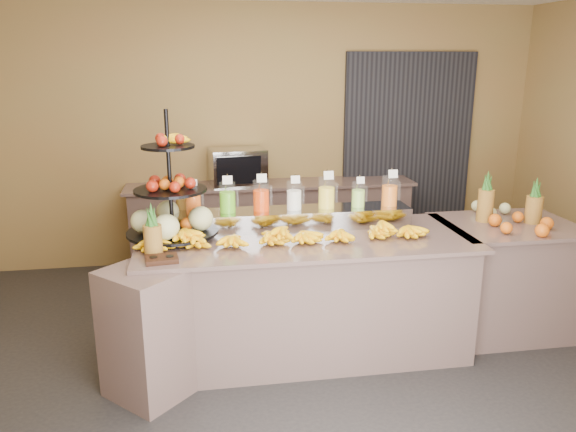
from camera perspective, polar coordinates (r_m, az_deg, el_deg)
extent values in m
plane|color=black|center=(4.32, 2.55, -15.27)|extent=(6.00, 6.00, 0.00)
cube|color=olive|center=(6.24, -2.03, 8.10)|extent=(6.00, 0.02, 2.80)
cube|color=black|center=(6.61, 12.02, 6.45)|extent=(1.50, 0.06, 2.20)
cube|color=gray|center=(4.38, 1.81, -8.22)|extent=(2.40, 0.90, 0.90)
cube|color=gray|center=(4.21, 1.87, -2.42)|extent=(2.50, 1.00, 0.03)
cube|color=gray|center=(3.96, -13.91, -11.38)|extent=(0.71, 0.71, 0.90)
cube|color=gray|center=(5.05, 20.99, -5.97)|extent=(1.00, 0.80, 0.90)
cube|color=gray|center=(4.90, 21.52, -0.90)|extent=(1.08, 0.88, 0.03)
cube|color=gray|center=(6.19, -1.64, -0.98)|extent=(3.00, 0.50, 0.90)
cube|color=gray|center=(6.07, -1.68, 3.23)|extent=(3.10, 0.55, 0.03)
cube|color=gray|center=(4.44, 0.62, -0.24)|extent=(1.85, 0.30, 0.15)
cylinder|color=silver|center=(4.33, -9.60, 1.65)|extent=(0.12, 0.12, 0.22)
cylinder|color=#EA5B13|center=(4.34, -9.58, 1.21)|extent=(0.11, 0.11, 0.15)
cylinder|color=gray|center=(4.33, -9.83, 2.31)|extent=(0.01, 0.01, 0.26)
cube|color=white|center=(4.25, -9.68, 3.29)|extent=(0.07, 0.02, 0.06)
cylinder|color=silver|center=(4.33, -6.17, 1.90)|extent=(0.13, 0.13, 0.23)
cylinder|color=#51AD15|center=(4.34, -6.15, 1.42)|extent=(0.12, 0.12, 0.16)
cylinder|color=gray|center=(4.33, -6.40, 2.60)|extent=(0.01, 0.01, 0.28)
cube|color=white|center=(4.24, -6.18, 3.65)|extent=(0.07, 0.02, 0.06)
cylinder|color=silver|center=(4.35, -2.75, 2.07)|extent=(0.13, 0.13, 0.24)
cylinder|color=#E73500|center=(4.36, -2.74, 1.59)|extent=(0.12, 0.12, 0.16)
cylinder|color=gray|center=(4.35, -2.99, 2.79)|extent=(0.01, 0.01, 0.28)
cube|color=white|center=(4.26, -2.68, 3.86)|extent=(0.08, 0.02, 0.06)
cylinder|color=silver|center=(4.39, 0.63, 2.09)|extent=(0.12, 0.12, 0.22)
cylinder|color=white|center=(4.40, 0.63, 1.64)|extent=(0.11, 0.11, 0.15)
cylinder|color=gray|center=(4.39, 0.41, 2.74)|extent=(0.01, 0.01, 0.26)
cube|color=white|center=(4.31, 0.76, 3.73)|extent=(0.07, 0.02, 0.06)
cylinder|color=silver|center=(4.44, 3.94, 2.35)|extent=(0.13, 0.13, 0.24)
cylinder|color=yellow|center=(4.45, 3.93, 1.87)|extent=(0.12, 0.12, 0.17)
cylinder|color=gray|center=(4.43, 3.71, 3.07)|extent=(0.01, 0.01, 0.29)
cube|color=white|center=(4.35, 4.16, 4.15)|extent=(0.08, 0.02, 0.07)
cylinder|color=silver|center=(4.51, 7.15, 2.19)|extent=(0.11, 0.11, 0.20)
cylinder|color=#9DD756|center=(4.52, 7.14, 1.80)|extent=(0.10, 0.10, 0.14)
cylinder|color=gray|center=(4.51, 6.97, 2.77)|extent=(0.01, 0.01, 0.23)
cube|color=white|center=(4.44, 7.39, 3.63)|extent=(0.06, 0.02, 0.05)
cylinder|color=silver|center=(4.58, 10.29, 2.53)|extent=(0.13, 0.13, 0.24)
cylinder|color=orange|center=(4.59, 10.26, 2.07)|extent=(0.12, 0.12, 0.16)
cylinder|color=gray|center=(4.58, 10.09, 3.21)|extent=(0.01, 0.01, 0.28)
cube|color=white|center=(4.50, 10.63, 4.23)|extent=(0.08, 0.02, 0.06)
ellipsoid|color=yellow|center=(4.07, -13.10, -2.45)|extent=(0.25, 0.19, 0.11)
ellipsoid|color=yellow|center=(4.06, -9.39, -2.29)|extent=(0.25, 0.19, 0.11)
ellipsoid|color=yellow|center=(4.07, -5.67, -2.13)|extent=(0.25, 0.19, 0.11)
ellipsoid|color=yellow|center=(4.09, -1.97, -1.95)|extent=(0.25, 0.19, 0.11)
ellipsoid|color=yellow|center=(4.13, 1.66, -1.78)|extent=(0.25, 0.19, 0.11)
ellipsoid|color=yellow|center=(4.19, 5.21, -1.59)|extent=(0.25, 0.19, 0.11)
ellipsoid|color=yellow|center=(4.26, 8.66, -1.41)|extent=(0.25, 0.19, 0.11)
ellipsoid|color=yellow|center=(4.35, 11.98, -1.23)|extent=(0.25, 0.19, 0.11)
ellipsoid|color=yellow|center=(4.04, -10.55, -1.34)|extent=(0.21, 0.17, 0.10)
ellipsoid|color=yellow|center=(4.09, -0.15, -0.88)|extent=(0.21, 0.17, 0.10)
ellipsoid|color=yellow|center=(4.26, 9.71, -0.41)|extent=(0.21, 0.17, 0.10)
cylinder|color=black|center=(4.16, -11.95, 4.03)|extent=(0.03, 0.03, 0.95)
cylinder|color=black|center=(4.26, -11.63, -1.56)|extent=(0.72, 0.72, 0.02)
cylinder|color=black|center=(4.18, -11.87, 2.60)|extent=(0.56, 0.56, 0.02)
cylinder|color=black|center=(4.12, -12.11, 6.91)|extent=(0.41, 0.41, 0.02)
sphere|color=#C3C086|center=(4.23, -8.83, -0.14)|extent=(0.18, 0.18, 0.18)
sphere|color=maroon|center=(4.16, -9.86, 3.40)|extent=(0.08, 0.08, 0.08)
sphere|color=orange|center=(4.25, -13.10, -0.88)|extent=(0.10, 0.10, 0.10)
cube|color=black|center=(3.81, -12.70, -4.30)|extent=(0.23, 0.18, 0.03)
cylinder|color=brown|center=(3.91, -13.55, -2.41)|extent=(0.13, 0.13, 0.21)
cone|color=#1F4B19|center=(3.86, -13.73, 0.21)|extent=(0.06, 0.06, 0.16)
cylinder|color=brown|center=(4.53, -10.43, 0.41)|extent=(0.13, 0.13, 0.24)
cone|color=#1F4B19|center=(4.48, -10.55, 2.86)|extent=(0.06, 0.06, 0.16)
cylinder|color=brown|center=(4.88, 19.41, 1.02)|extent=(0.14, 0.14, 0.27)
cylinder|color=brown|center=(4.98, 23.68, 0.60)|extent=(0.13, 0.13, 0.22)
ellipsoid|color=orange|center=(4.75, 22.64, -0.72)|extent=(0.40, 0.27, 0.10)
cube|color=gray|center=(5.99, -5.15, 5.03)|extent=(0.62, 0.47, 0.38)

